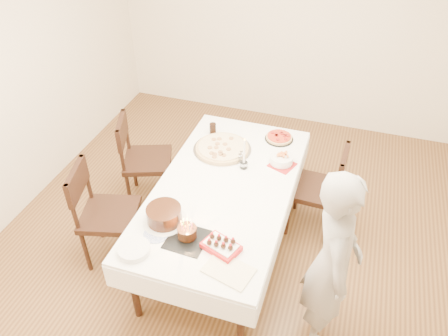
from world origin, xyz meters
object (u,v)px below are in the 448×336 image
(person, at_px, (332,263))
(strawberry_box, at_px, (221,246))
(birthday_cake, at_px, (187,229))
(chair_left_dessert, at_px, (110,215))
(cola_glass, at_px, (213,129))
(layer_cake, at_px, (164,215))
(chair_left_savory, at_px, (148,160))
(taper_candle, at_px, (244,153))
(pizza_white, at_px, (222,148))
(pizza_pepperoni, at_px, (279,137))
(chair_right_savory, at_px, (315,189))
(pasta_bowl, at_px, (281,159))
(dining_table, at_px, (224,218))

(person, xyz_separation_m, strawberry_box, (-0.80, -0.09, -0.01))
(birthday_cake, bearing_deg, chair_left_dessert, 164.37)
(cola_glass, bearing_deg, layer_cake, -87.98)
(chair_left_savory, relative_size, cola_glass, 8.07)
(taper_candle, bearing_deg, person, -44.72)
(cola_glass, bearing_deg, pizza_white, -52.49)
(pizza_white, xyz_separation_m, pizza_pepperoni, (0.48, 0.35, 0.00))
(chair_right_savory, bearing_deg, pasta_bowl, -170.51)
(chair_right_savory, height_order, person, person)
(strawberry_box, bearing_deg, taper_candle, 96.46)
(chair_right_savory, height_order, birthday_cake, chair_right_savory)
(chair_left_savory, xyz_separation_m, person, (1.96, -1.02, 0.29))
(pizza_pepperoni, distance_m, taper_candle, 0.60)
(chair_left_savory, distance_m, person, 2.23)
(dining_table, xyz_separation_m, cola_glass, (-0.36, 0.74, 0.44))
(chair_left_dessert, xyz_separation_m, birthday_cake, (0.85, -0.24, 0.33))
(chair_left_dessert, height_order, pizza_pepperoni, chair_left_dessert)
(person, xyz_separation_m, layer_cake, (-1.31, 0.05, 0.03))
(chair_left_savory, relative_size, person, 0.63)
(chair_right_savory, distance_m, pizza_white, 0.97)
(chair_right_savory, bearing_deg, chair_left_savory, -174.26)
(chair_right_savory, xyz_separation_m, person, (0.25, -1.12, 0.31))
(dining_table, xyz_separation_m, strawberry_box, (0.20, -0.68, 0.41))
(taper_candle, relative_size, strawberry_box, 1.23)
(strawberry_box, bearing_deg, dining_table, 106.41)
(chair_left_dessert, relative_size, cola_glass, 8.19)
(dining_table, distance_m, layer_cake, 0.77)
(chair_left_savory, bearing_deg, dining_table, 135.49)
(birthday_cake, bearing_deg, layer_cake, 156.96)
(chair_left_dessert, height_order, person, person)
(dining_table, distance_m, person, 1.23)
(dining_table, distance_m, taper_candle, 0.63)
(person, relative_size, strawberry_box, 5.89)
(pizza_pepperoni, bearing_deg, pasta_bowl, -74.64)
(chair_right_savory, distance_m, taper_candle, 0.81)
(person, bearing_deg, dining_table, 49.75)
(chair_right_savory, bearing_deg, pizza_pepperoni, 146.00)
(chair_right_savory, height_order, strawberry_box, chair_right_savory)
(cola_glass, distance_m, layer_cake, 1.28)
(strawberry_box, bearing_deg, cola_glass, 111.54)
(pizza_pepperoni, height_order, strawberry_box, strawberry_box)
(strawberry_box, bearing_deg, person, 6.32)
(cola_glass, xyz_separation_m, birthday_cake, (0.28, -1.38, 0.02))
(layer_cake, bearing_deg, strawberry_box, -14.60)
(person, relative_size, birthday_cake, 10.67)
(pasta_bowl, bearing_deg, person, -60.96)
(chair_left_savory, distance_m, pizza_white, 0.83)
(chair_left_dessert, distance_m, taper_candle, 1.31)
(birthday_cake, relative_size, strawberry_box, 0.55)
(taper_candle, height_order, layer_cake, taper_candle)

